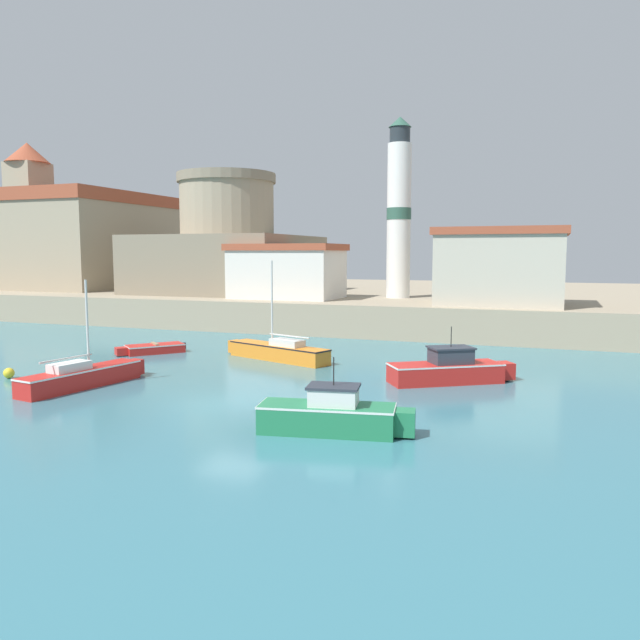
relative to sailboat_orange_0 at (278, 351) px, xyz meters
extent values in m
plane|color=teal|center=(2.43, -9.57, -0.50)|extent=(200.00, 200.00, 0.00)
cube|color=gray|center=(2.43, 29.30, 0.62)|extent=(120.00, 40.00, 2.25)
cube|color=orange|center=(0.06, -0.02, -0.09)|extent=(6.36, 3.35, 0.82)
cube|color=orange|center=(-3.16, 1.17, -0.09)|extent=(0.75, 0.82, 0.70)
cube|color=black|center=(0.06, -0.02, 0.28)|extent=(6.42, 3.38, 0.07)
cylinder|color=silver|center=(-0.38, 0.14, 2.57)|extent=(0.10, 0.10, 4.50)
cylinder|color=silver|center=(0.80, -0.30, 0.87)|extent=(2.70, 1.06, 0.08)
cube|color=silver|center=(0.66, -0.24, 0.50)|extent=(2.08, 1.46, 0.36)
cube|color=red|center=(9.40, -2.83, -0.06)|extent=(5.03, 4.04, 0.87)
cube|color=red|center=(11.78, -1.29, -0.06)|extent=(1.09, 1.14, 0.74)
cube|color=white|center=(9.40, -2.83, 0.33)|extent=(5.08, 4.08, 0.07)
cube|color=#333842|center=(9.60, -2.70, 0.70)|extent=(2.11, 1.96, 0.65)
cube|color=#2D333D|center=(9.60, -2.70, 1.06)|extent=(2.28, 2.10, 0.08)
cylinder|color=black|center=(9.60, -2.70, 1.55)|extent=(0.04, 0.04, 0.90)
cube|color=red|center=(-7.59, -0.31, -0.25)|extent=(3.08, 3.30, 0.50)
cube|color=red|center=(-8.80, -1.76, -0.25)|extent=(0.97, 0.95, 0.43)
cube|color=white|center=(-7.59, -0.31, -0.04)|extent=(3.11, 3.34, 0.07)
cube|color=#997F5B|center=(-7.59, -0.31, 0.04)|extent=(1.02, 0.90, 0.08)
cube|color=black|center=(-6.49, 1.00, -0.20)|extent=(0.28, 0.28, 0.36)
cube|color=#237A4C|center=(7.08, -11.92, -0.04)|extent=(4.48, 2.16, 0.91)
cube|color=#237A4C|center=(9.52, -11.49, -0.04)|extent=(0.77, 0.88, 0.77)
cube|color=white|center=(7.08, -11.92, 0.37)|extent=(4.53, 2.18, 0.07)
cube|color=silver|center=(7.30, -11.89, 0.69)|extent=(1.67, 1.32, 0.56)
cube|color=#2D333D|center=(7.30, -11.89, 1.01)|extent=(1.81, 1.41, 0.08)
cylinder|color=black|center=(7.30, -11.89, 1.50)|extent=(0.04, 0.04, 0.90)
cube|color=red|center=(-5.03, -9.25, -0.09)|extent=(2.06, 5.75, 0.81)
cube|color=red|center=(-4.53, -6.21, -0.09)|extent=(0.72, 0.62, 0.69)
cube|color=white|center=(-5.03, -9.25, 0.27)|extent=(2.09, 5.81, 0.07)
cylinder|color=silver|center=(-4.96, -8.83, 2.20)|extent=(0.10, 0.10, 3.78)
cylinder|color=silver|center=(-5.14, -9.94, 0.86)|extent=(0.49, 2.51, 0.08)
cube|color=silver|center=(-5.12, -9.80, 0.49)|extent=(1.08, 1.80, 0.36)
sphere|color=yellow|center=(-9.55, -8.81, -0.26)|extent=(0.48, 0.48, 0.48)
cube|color=gray|center=(-29.57, 21.78, 5.87)|extent=(9.51, 16.40, 8.25)
cube|color=#9E472D|center=(-29.57, 21.78, 10.59)|extent=(9.70, 16.73, 1.20)
cube|color=gray|center=(-36.01, 19.32, 7.98)|extent=(3.37, 3.37, 12.47)
cone|color=#9E472D|center=(-36.01, 19.32, 15.22)|extent=(4.38, 4.38, 2.00)
cube|color=gray|center=(-13.57, 19.41, 4.24)|extent=(13.89, 13.89, 4.99)
cylinder|color=gray|center=(-13.57, 19.41, 6.57)|extent=(8.26, 8.26, 9.64)
cylinder|color=gray|center=(-13.57, 19.41, 11.79)|extent=(8.67, 8.67, 0.80)
cylinder|color=silver|center=(2.43, 17.55, 7.65)|extent=(1.84, 1.84, 11.81)
cylinder|color=#2D5647|center=(2.43, 17.55, 8.24)|extent=(1.89, 1.89, 0.90)
cylinder|color=#262D33|center=(2.43, 17.55, 14.16)|extent=(1.56, 1.56, 1.20)
cone|color=#2D5647|center=(2.43, 17.55, 15.16)|extent=(1.74, 1.74, 0.80)
cube|color=silver|center=(-5.57, 14.28, 3.58)|extent=(7.96, 5.37, 3.68)
cube|color=#9E472D|center=(-5.57, 14.28, 5.67)|extent=(8.36, 5.64, 0.50)
cube|color=#BCB29E|center=(10.43, 13.28, 4.07)|extent=(8.06, 6.03, 4.65)
cube|color=#9E472D|center=(10.43, 13.28, 6.65)|extent=(8.46, 6.34, 0.50)
camera|label=1|loc=(13.64, -30.24, 5.22)|focal=35.00mm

